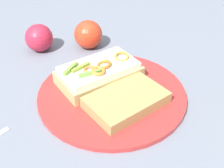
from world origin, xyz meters
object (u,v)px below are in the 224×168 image
at_px(plate, 112,94).
at_px(sandwich, 99,73).
at_px(bread_slice_side, 126,100).
at_px(apple_1, 39,38).
at_px(apple_2, 88,34).

xyz_separation_m(plate, sandwich, (0.04, -0.03, 0.03)).
bearing_deg(plate, bread_slice_side, 146.51).
relative_size(apple_1, apple_2, 0.96).
distance_m(bread_slice_side, apple_1, 0.32).
distance_m(plate, sandwich, 0.05).
bearing_deg(apple_2, apple_1, 29.53).
xyz_separation_m(bread_slice_side, apple_2, (0.18, -0.20, 0.02)).
height_order(plate, bread_slice_side, bread_slice_side).
distance_m(apple_1, apple_2, 0.13).
distance_m(plate, bread_slice_side, 0.05).
relative_size(bread_slice_side, apple_2, 2.03).
xyz_separation_m(sandwich, apple_2, (0.10, -0.14, 0.01)).
xyz_separation_m(sandwich, apple_1, (0.20, -0.08, 0.00)).
bearing_deg(apple_1, bread_slice_side, 154.98).
bearing_deg(apple_2, bread_slice_side, 132.03).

